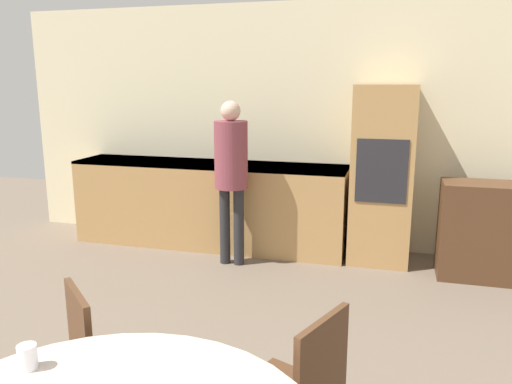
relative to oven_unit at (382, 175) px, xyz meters
name	(u,v)px	position (x,y,z in m)	size (l,w,h in m)	color
wall_back	(318,128)	(-0.70, 0.34, 0.42)	(6.95, 0.05, 2.60)	beige
kitchen_counter	(209,203)	(-1.83, -0.01, -0.40)	(2.99, 0.60, 0.92)	tan
oven_unit	(382,175)	(0.00, 0.00, 0.00)	(0.59, 0.59, 1.76)	tan
sideboard	(504,232)	(1.11, -0.24, -0.43)	(1.12, 0.45, 0.89)	#51331E
chair_far_left	(59,373)	(-1.30, -3.30, -0.38)	(0.57, 0.57, 0.86)	#51331E
person_standing	(231,165)	(-1.40, -0.51, 0.12)	(0.32, 0.32, 1.61)	#262628
cup	(27,357)	(-1.11, -3.68, -0.05)	(0.07, 0.07, 0.09)	silver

